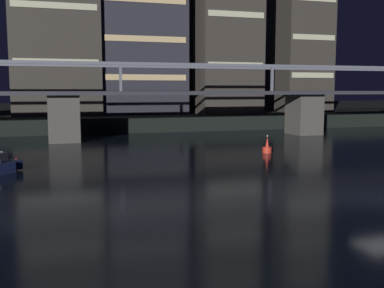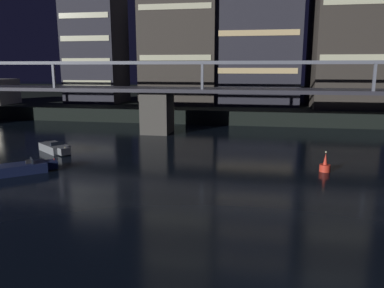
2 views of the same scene
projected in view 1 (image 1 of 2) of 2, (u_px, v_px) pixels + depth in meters
name	position (u px, v px, depth m)	size (l,w,h in m)	color
ground_plane	(381.00, 203.00, 25.15)	(400.00, 400.00, 0.00)	black
far_riverbank	(133.00, 112.00, 104.99)	(240.00, 80.00, 2.20)	black
river_bridge	(193.00, 104.00, 58.92)	(102.89, 6.40, 9.38)	#4C4944
tower_central	(140.00, 23.00, 74.67)	(13.81, 9.94, 30.02)	#282833
tower_east_low	(300.00, 21.00, 83.00)	(8.88, 9.74, 33.05)	#38332D
channel_buoy	(267.00, 148.00, 44.89)	(0.90, 0.90, 1.76)	red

